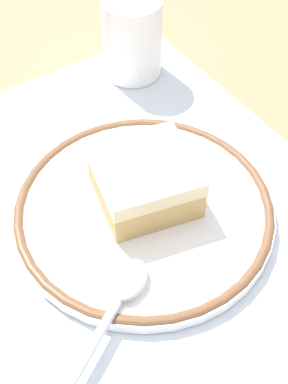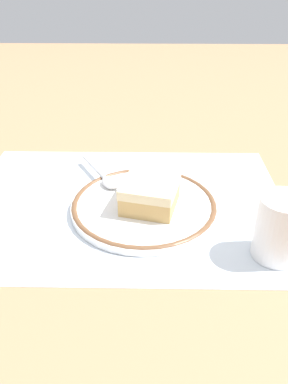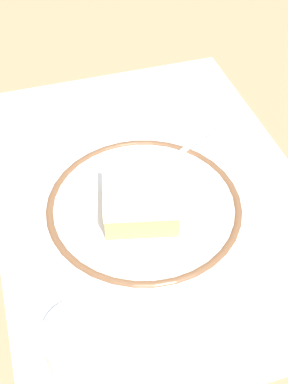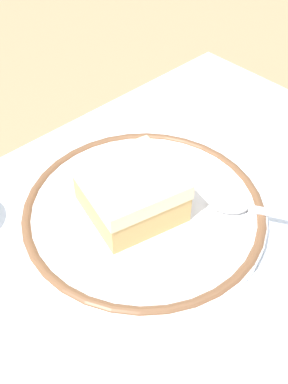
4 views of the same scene
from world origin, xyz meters
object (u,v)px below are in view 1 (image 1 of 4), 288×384
at_px(spoon, 117,302).
at_px(cup, 132,42).
at_px(cake_slice, 145,180).
at_px(plate, 144,210).

relative_size(spoon, cup, 1.43).
xyz_separation_m(cake_slice, spoon, (0.07, -0.08, -0.02)).
distance_m(cake_slice, cup, 0.19).
distance_m(plate, spoon, 0.09).
bearing_deg(spoon, plate, 133.94).
bearing_deg(cake_slice, plate, -38.07).
distance_m(spoon, cup, 0.29).
xyz_separation_m(cake_slice, cup, (-0.16, 0.09, 0.00)).
distance_m(plate, cake_slice, 0.03).
xyz_separation_m(plate, cup, (-0.17, 0.10, 0.03)).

